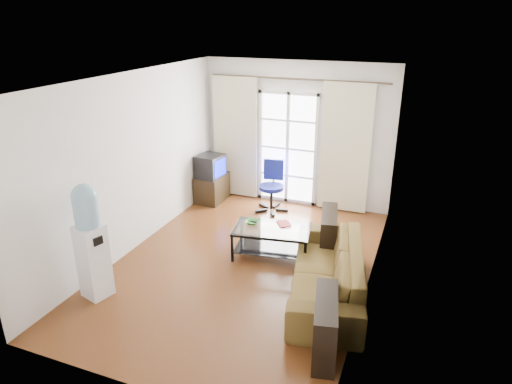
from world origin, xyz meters
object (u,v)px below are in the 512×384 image
at_px(sofa, 327,271).
at_px(tv_stand, 212,188).
at_px(crt_tv, 209,166).
at_px(coffee_table, 272,238).
at_px(water_cooler, 90,239).
at_px(task_chair, 272,196).

bearing_deg(sofa, tv_stand, -141.44).
distance_m(tv_stand, crt_tv, 0.48).
xyz_separation_m(sofa, coffee_table, (-1.00, 0.67, -0.03)).
bearing_deg(coffee_table, water_cooler, -134.70).
height_order(sofa, coffee_table, sofa).
bearing_deg(tv_stand, crt_tv, -88.44).
bearing_deg(task_chair, water_cooler, -118.45).
bearing_deg(coffee_table, tv_stand, 137.76).
xyz_separation_m(crt_tv, task_chair, (1.26, 0.04, -0.46)).
distance_m(tv_stand, task_chair, 1.26).
relative_size(task_chair, water_cooler, 0.61).
xyz_separation_m(coffee_table, tv_stand, (-1.84, 1.67, -0.04)).
bearing_deg(water_cooler, tv_stand, 106.45).
height_order(sofa, water_cooler, water_cooler).
bearing_deg(water_cooler, crt_tv, 106.44).
distance_m(sofa, tv_stand, 3.69).
xyz_separation_m(sofa, task_chair, (-1.59, 2.31, -0.05)).
relative_size(sofa, crt_tv, 4.56).
xyz_separation_m(sofa, water_cooler, (-2.79, -1.15, 0.48)).
distance_m(coffee_table, water_cooler, 2.60).
bearing_deg(coffee_table, sofa, -33.60).
distance_m(coffee_table, tv_stand, 2.49).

